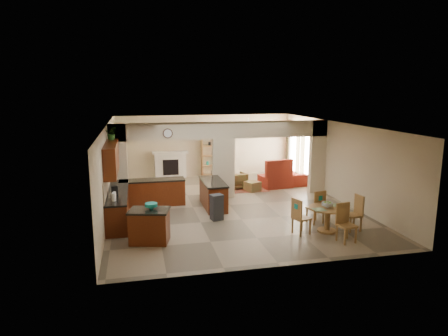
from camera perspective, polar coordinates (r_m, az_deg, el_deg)
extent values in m
plane|color=gray|center=(13.90, 0.80, -5.30)|extent=(10.00, 10.00, 0.00)
plane|color=white|center=(13.38, 0.84, 6.27)|extent=(10.00, 10.00, 0.00)
plane|color=#C6B191|center=(18.41, -2.80, 3.23)|extent=(8.00, 0.00, 8.00)
plane|color=#C6B191|center=(8.92, 8.32, -5.55)|extent=(8.00, 0.00, 8.00)
plane|color=#C6B191|center=(13.24, -16.27, -0.35)|extent=(0.00, 10.00, 10.00)
plane|color=#C6B191|center=(15.00, 15.86, 0.98)|extent=(0.00, 10.00, 10.00)
cube|color=#C6B191|center=(14.21, -14.82, 0.49)|extent=(0.60, 0.25, 2.80)
cube|color=#C6B191|center=(14.58, -0.10, -0.06)|extent=(0.80, 0.25, 2.20)
cube|color=#C6B191|center=(15.74, 13.18, 1.58)|extent=(0.60, 0.25, 2.80)
cube|color=#C6B191|center=(14.38, -0.10, 5.42)|extent=(8.00, 0.25, 0.60)
cube|color=#421307|center=(12.68, -14.88, -5.31)|extent=(0.60, 3.20, 0.86)
cube|color=black|center=(12.56, -14.99, -3.32)|extent=(0.62, 3.22, 0.05)
cube|color=tan|center=(12.50, -16.34, -1.97)|extent=(0.02, 3.20, 0.55)
cube|color=#421307|center=(13.99, -10.18, -3.55)|extent=(2.20, 0.60, 0.86)
cube|color=black|center=(13.89, -10.24, -1.73)|extent=(2.22, 0.62, 0.05)
cube|color=#421307|center=(12.35, -15.79, 1.32)|extent=(0.35, 2.40, 0.90)
cube|color=#421307|center=(13.57, -1.57, -3.84)|extent=(0.65, 1.80, 0.86)
cube|color=black|center=(13.46, -1.58, -1.97)|extent=(0.70, 1.85, 0.05)
cube|color=silver|center=(12.77, -0.83, -4.85)|extent=(0.58, 0.04, 0.70)
cylinder|color=#462517|center=(13.94, -8.04, 4.92)|extent=(0.34, 0.03, 0.34)
cube|color=#964E36|center=(16.15, 3.22, -2.95)|extent=(1.60, 1.30, 0.01)
cube|color=silver|center=(18.19, -7.66, 0.33)|extent=(1.40, 0.28, 1.10)
cube|color=black|center=(18.06, -7.61, 0.10)|extent=(0.70, 0.04, 0.70)
cube|color=silver|center=(18.07, -7.70, 2.19)|extent=(1.60, 0.35, 0.10)
cube|color=olive|center=(18.37, -1.61, 1.65)|extent=(1.00, 0.32, 1.80)
cube|color=white|center=(17.04, 12.08, 1.67)|extent=(0.02, 0.90, 1.90)
cube|color=white|center=(18.58, 9.91, 2.53)|extent=(0.02, 0.90, 1.90)
cube|color=white|center=(17.83, 10.93, 1.65)|extent=(0.02, 0.70, 2.10)
cube|color=#45261B|center=(16.49, 12.82, 1.33)|extent=(0.10, 0.28, 2.30)
cube|color=#45261B|center=(17.57, 11.16, 1.99)|extent=(0.10, 0.28, 2.30)
cube|color=#45261B|center=(18.02, 10.52, 2.24)|extent=(0.10, 0.28, 2.30)
cube|color=#45261B|center=(19.12, 9.12, 2.80)|extent=(0.10, 0.28, 2.30)
cylinder|color=white|center=(16.67, 3.47, 6.41)|extent=(1.00, 1.00, 0.10)
cube|color=#421307|center=(10.71, -10.58, -8.26)|extent=(1.11, 0.90, 0.84)
cube|color=black|center=(10.57, -10.67, -6.00)|extent=(1.17, 0.96, 0.05)
cylinder|color=teal|center=(10.60, -10.36, -5.36)|extent=(0.33, 0.33, 0.15)
cube|color=#2A2A2C|center=(12.28, -1.06, -5.76)|extent=(0.41, 0.37, 0.74)
cylinder|color=olive|center=(11.56, 14.61, -5.55)|extent=(1.04, 1.04, 0.04)
cylinder|color=olive|center=(11.66, 14.53, -7.13)|extent=(0.15, 0.15, 0.67)
cylinder|color=olive|center=(11.76, 14.45, -8.65)|extent=(0.53, 0.53, 0.06)
cylinder|color=#68A022|center=(11.51, 14.55, -5.09)|extent=(0.31, 0.31, 0.17)
imported|color=maroon|center=(17.66, 8.92, -0.65)|extent=(2.49, 0.98, 0.73)
cube|color=maroon|center=(16.54, 7.33, -1.86)|extent=(1.31, 1.13, 0.47)
imported|color=maroon|center=(16.13, 1.85, -1.80)|extent=(0.82, 0.83, 0.64)
cube|color=maroon|center=(15.79, 4.08, -2.61)|extent=(0.68, 0.68, 0.38)
imported|color=#195115|center=(13.11, -15.75, 4.78)|extent=(0.40, 0.35, 0.42)
cube|color=olive|center=(12.29, 12.90, -5.64)|extent=(0.51, 0.51, 0.05)
cube|color=olive|center=(12.58, 12.95, -6.34)|extent=(0.04, 0.04, 0.44)
cube|color=olive|center=(12.37, 11.74, -6.59)|extent=(0.04, 0.04, 0.44)
cube|color=olive|center=(12.34, 13.98, -6.74)|extent=(0.04, 0.04, 0.44)
cube|color=olive|center=(12.13, 12.76, -7.00)|extent=(0.04, 0.04, 0.44)
cube|color=olive|center=(12.07, 13.55, -4.50)|extent=(0.42, 0.15, 0.55)
cube|color=teal|center=(12.03, 13.64, -4.21)|extent=(0.14, 0.05, 0.14)
cube|color=olive|center=(11.92, 17.89, -6.43)|extent=(0.45, 0.45, 0.05)
cube|color=olive|center=(12.04, 16.70, -7.35)|extent=(0.04, 0.04, 0.44)
cube|color=olive|center=(11.77, 17.60, -7.83)|extent=(0.04, 0.04, 0.44)
cube|color=olive|center=(12.22, 18.05, -7.15)|extent=(0.04, 0.04, 0.44)
cube|color=olive|center=(11.96, 18.97, -7.61)|extent=(0.04, 0.04, 0.44)
cube|color=olive|center=(11.94, 18.74, -4.95)|extent=(0.07, 0.42, 0.55)
cube|color=teal|center=(11.94, 18.86, -4.62)|extent=(0.02, 0.14, 0.14)
cube|color=olive|center=(11.00, 17.13, -7.88)|extent=(0.48, 0.48, 0.05)
cube|color=olive|center=(10.85, 16.91, -9.43)|extent=(0.04, 0.04, 0.44)
cube|color=olive|center=(11.05, 18.31, -9.12)|extent=(0.04, 0.04, 0.44)
cube|color=olive|center=(11.10, 15.81, -8.89)|extent=(0.04, 0.04, 0.44)
cube|color=olive|center=(11.30, 17.19, -8.60)|extent=(0.04, 0.04, 0.44)
cube|color=olive|center=(11.05, 16.60, -6.13)|extent=(0.42, 0.11, 0.55)
cube|color=teal|center=(11.04, 16.54, -5.75)|extent=(0.14, 0.03, 0.14)
cube|color=olive|center=(11.30, 11.02, -7.05)|extent=(0.53, 0.53, 0.05)
cube|color=olive|center=(11.37, 12.19, -8.22)|extent=(0.04, 0.04, 0.44)
cube|color=olive|center=(11.61, 11.06, -7.77)|extent=(0.04, 0.04, 0.44)
cube|color=olive|center=(11.15, 10.88, -8.56)|extent=(0.04, 0.04, 0.44)
cube|color=olive|center=(11.39, 9.76, -8.08)|extent=(0.04, 0.04, 0.44)
cube|color=olive|center=(11.10, 10.33, -5.76)|extent=(0.16, 0.41, 0.55)
cube|color=teal|center=(11.06, 10.24, -5.43)|extent=(0.05, 0.14, 0.14)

